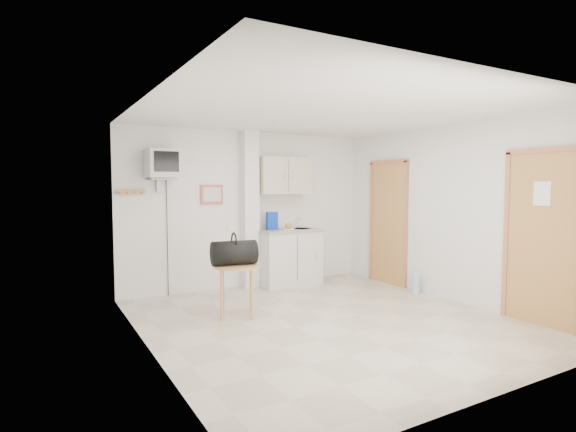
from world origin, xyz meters
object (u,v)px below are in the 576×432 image
crt_television (163,165)px  water_bottle (416,283)px  duffel_bag (234,253)px  round_table (237,272)px

crt_television → water_bottle: crt_television is taller
duffel_bag → water_bottle: 2.98m
crt_television → round_table: bearing=-66.1°
crt_television → round_table: crt_television is taller
crt_television → duffel_bag: size_ratio=3.71×
crt_television → round_table: size_ratio=3.27×
duffel_bag → round_table: bearing=13.4°
crt_television → water_bottle: bearing=-23.8°
crt_television → duffel_bag: crt_television is taller
duffel_bag → water_bottle: bearing=2.6°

